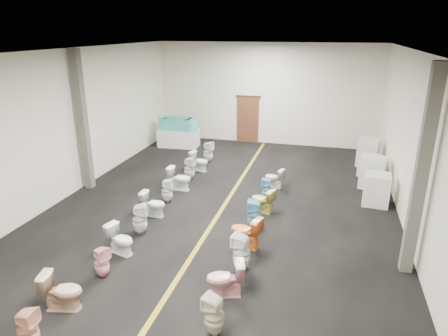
{
  "coord_description": "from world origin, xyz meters",
  "views": [
    {
      "loc": [
        2.84,
        -9.89,
        5.07
      ],
      "look_at": [
        -0.08,
        1.0,
        1.1
      ],
      "focal_mm": 32.0,
      "sensor_mm": 36.0,
      "label": 1
    }
  ],
  "objects": [
    {
      "name": "floor",
      "position": [
        0.0,
        0.0,
        0.0
      ],
      "size": [
        16.0,
        16.0,
        0.0
      ],
      "primitive_type": "plane",
      "color": "black",
      "rests_on": "ground"
    },
    {
      "name": "ceiling",
      "position": [
        0.0,
        0.0,
        4.5
      ],
      "size": [
        16.0,
        16.0,
        0.0
      ],
      "primitive_type": "plane",
      "rotation": [
        3.14,
        0.0,
        0.0
      ],
      "color": "black",
      "rests_on": "ground"
    },
    {
      "name": "wall_back",
      "position": [
        0.0,
        8.0,
        2.25
      ],
      "size": [
        10.0,
        0.0,
        10.0
      ],
      "primitive_type": "plane",
      "rotation": [
        1.57,
        0.0,
        0.0
      ],
      "color": "beige",
      "rests_on": "ground"
    },
    {
      "name": "wall_left",
      "position": [
        -5.0,
        0.0,
        2.25
      ],
      "size": [
        0.0,
        16.0,
        16.0
      ],
      "primitive_type": "plane",
      "rotation": [
        1.57,
        0.0,
        1.57
      ],
      "color": "beige",
      "rests_on": "ground"
    },
    {
      "name": "wall_right",
      "position": [
        5.0,
        0.0,
        2.25
      ],
      "size": [
        0.0,
        16.0,
        16.0
      ],
      "primitive_type": "plane",
      "rotation": [
        1.57,
        0.0,
        -1.57
      ],
      "color": "beige",
      "rests_on": "ground"
    },
    {
      "name": "aisle_stripe",
      "position": [
        0.0,
        0.0,
        0.0
      ],
      "size": [
        0.12,
        15.6,
        0.01
      ],
      "primitive_type": "cube",
      "color": "olive",
      "rests_on": "floor"
    },
    {
      "name": "back_door",
      "position": [
        -0.8,
        7.94,
        1.05
      ],
      "size": [
        1.0,
        0.1,
        2.1
      ],
      "primitive_type": "cube",
      "color": "#562D19",
      "rests_on": "floor"
    },
    {
      "name": "door_frame",
      "position": [
        -0.8,
        7.95,
        2.12
      ],
      "size": [
        1.15,
        0.08,
        0.1
      ],
      "primitive_type": "cube",
      "color": "#331C11",
      "rests_on": "back_door"
    },
    {
      "name": "column_left",
      "position": [
        -4.75,
        1.0,
        2.25
      ],
      "size": [
        0.25,
        0.25,
        4.5
      ],
      "primitive_type": "cube",
      "color": "#59544C",
      "rests_on": "floor"
    },
    {
      "name": "column_right",
      "position": [
        4.75,
        -1.5,
        2.25
      ],
      "size": [
        0.25,
        0.25,
        4.5
      ],
      "primitive_type": "cube",
      "color": "#59544C",
      "rests_on": "floor"
    },
    {
      "name": "display_table",
      "position": [
        -3.64,
        6.38,
        0.39
      ],
      "size": [
        1.8,
        0.98,
        0.78
      ],
      "primitive_type": "cube",
      "rotation": [
        0.0,
        0.0,
        0.06
      ],
      "color": "white",
      "rests_on": "floor"
    },
    {
      "name": "bathtub",
      "position": [
        -3.64,
        6.38,
        1.07
      ],
      "size": [
        1.86,
        0.74,
        0.55
      ],
      "rotation": [
        0.0,
        0.0,
        -0.07
      ],
      "color": "#3FB5AC",
      "rests_on": "display_table"
    },
    {
      "name": "appliance_crate_a",
      "position": [
        4.4,
        2.03,
        0.48
      ],
      "size": [
        0.81,
        0.81,
        0.96
      ],
      "primitive_type": "cube",
      "rotation": [
        0.0,
        0.0,
        -0.09
      ],
      "color": "silver",
      "rests_on": "floor"
    },
    {
      "name": "appliance_crate_b",
      "position": [
        4.4,
        3.45,
        0.52
      ],
      "size": [
        0.91,
        0.91,
        1.04
      ],
      "primitive_type": "cube",
      "rotation": [
        0.0,
        0.0,
        -0.24
      ],
      "color": "white",
      "rests_on": "floor"
    },
    {
      "name": "appliance_crate_c",
      "position": [
        4.4,
        4.59,
        0.38
      ],
      "size": [
        0.88,
        0.88,
        0.77
      ],
      "primitive_type": "cube",
      "rotation": [
        0.0,
        0.0,
        -0.37
      ],
      "color": "silver",
      "rests_on": "floor"
    },
    {
      "name": "appliance_crate_d",
      "position": [
        4.4,
        5.77,
        0.53
      ],
      "size": [
        0.89,
        0.89,
        1.07
      ],
      "primitive_type": "cube",
      "rotation": [
        0.0,
        0.0,
        -0.21
      ],
      "color": "silver",
      "rests_on": "floor"
    },
    {
      "name": "toilet_left_1",
      "position": [
        -1.67,
        -5.59,
        0.38
      ],
      "size": [
        0.36,
        0.35,
        0.76
      ],
      "primitive_type": "imported",
      "rotation": [
        0.0,
        0.0,
        1.6
      ],
      "color": "#EEA787",
      "rests_on": "floor"
    },
    {
      "name": "toilet_left_2",
      "position": [
        -1.74,
        -4.58,
        0.39
      ],
      "size": [
        0.83,
        0.59,
        0.77
      ],
      "primitive_type": "imported",
      "rotation": [
        0.0,
        0.0,
        1.8
      ],
      "color": "#D5A686",
      "rests_on": "floor"
    },
    {
      "name": "toilet_left_3",
      "position": [
        -1.58,
        -3.47,
        0.36
      ],
      "size": [
        0.43,
        0.43,
        0.72
      ],
      "primitive_type": "imported",
      "rotation": [
        0.0,
        0.0,
        1.15
      ],
      "color": "#F6ABB1",
      "rests_on": "floor"
    },
    {
      "name": "toilet_left_4",
      "position": [
        -1.67,
        -2.5,
        0.36
      ],
      "size": [
        0.79,
        0.58,
        0.72
      ],
      "primitive_type": "imported",
      "rotation": [
        0.0,
        0.0,
        1.28
      ],
      "color": "white",
      "rests_on": "floor"
    },
    {
      "name": "toilet_left_5",
      "position": [
        -1.66,
        -1.52,
        0.42
      ],
      "size": [
        0.47,
        0.47,
        0.84
      ],
      "primitive_type": "imported",
      "rotation": [
        0.0,
        0.0,
        1.84
      ],
      "color": "silver",
      "rests_on": "floor"
    },
    {
      "name": "toilet_left_6",
      "position": [
        -1.77,
        -0.45,
        0.36
      ],
      "size": [
        0.71,
        0.42,
        0.72
      ],
      "primitive_type": "imported",
      "rotation": [
        0.0,
        0.0,
        1.55
      ],
      "color": "silver",
      "rests_on": "floor"
    },
    {
      "name": "toilet_left_7",
      "position": [
        -1.76,
        0.53,
        0.38
      ],
      "size": [
        0.39,
        0.38,
        0.76
      ],
      "primitive_type": "imported",
      "rotation": [
        0.0,
        0.0,
        1.7
      ],
      "color": "silver",
      "rests_on": "floor"
    },
    {
      "name": "toilet_left_8",
      "position": [
        -1.76,
        1.58,
        0.39
      ],
      "size": [
        0.77,
        0.45,
        0.78
      ],
      "primitive_type": "imported",
      "rotation": [
        0.0,
        0.0,
        1.59
      ],
      "color": "white",
      "rests_on": "floor"
    },
    {
      "name": "toilet_left_9",
      "position": [
        -1.75,
        2.54,
        0.42
      ],
      "size": [
        0.43,
        0.42,
        0.83
      ],
      "primitive_type": "imported",
      "rotation": [
        0.0,
        0.0,
        1.45
      ],
      "color": "silver",
      "rests_on": "floor"
    },
    {
      "name": "toilet_left_10",
      "position": [
        -1.72,
        3.53,
        0.36
      ],
      "size": [
        0.78,
        0.55,
        0.72
      ],
      "primitive_type": "imported",
      "rotation": [
        0.0,
        0.0,
        1.35
      ],
      "color": "white",
      "rests_on": "floor"
    },
    {
      "name": "toilet_left_11",
      "position": [
        -1.69,
        4.57,
        0.42
      ],
      "size": [
        0.45,
        0.44,
        0.84
      ],
      "primitive_type": "imported",
      "rotation": [
        0.0,
        0.0,
        1.4
      ],
      "color": "white",
      "rests_on": "floor"
    },
    {
      "name": "toilet_right_2",
      "position": [
        1.22,
        -4.49,
        0.39
      ],
      "size": [
        0.44,
        0.43,
        0.78
      ],
      "primitive_type": "imported",
      "rotation": [
        0.0,
        0.0,
        -1.84
      ],
      "color": "beige",
      "rests_on": "floor"
    },
    {
      "name": "toilet_right_3",
      "position": [
        1.13,
        -3.4,
        0.38
      ],
      "size": [
        0.84,
        0.64,
        0.77
      ],
      "primitive_type": "imported",
      "rotation": [
        0.0,
        0.0,
        -1.26
      ],
      "color": "pink",
      "rests_on": "floor"
    },
    {
      "name": "toilet_right_4",
      "position": [
        1.24,
        -2.42,
        0.43
      ],
      "size": [
        0.48,
        0.47,
        0.86
      ],
      "primitive_type": "imported",
      "rotation": [
        0.0,
        0.0,
        -1.81
      ],
      "color": "white",
      "rests_on": "floor"
    },
    {
      "name": "toilet_right_5",
      "position": [
        1.12,
        -1.44,
        0.4
      ],
      "size": [
        0.88,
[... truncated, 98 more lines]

